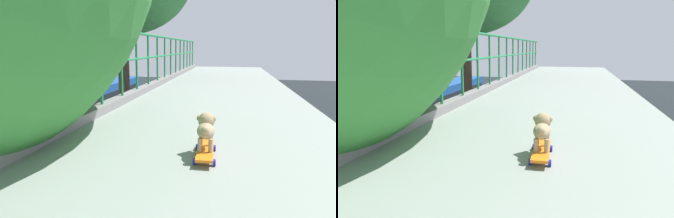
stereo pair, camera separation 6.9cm
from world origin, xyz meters
The scene contains 4 objects.
car_white_fifth centered at (-4.97, 10.16, 0.70)m, with size 1.87×4.33×1.47m.
city_bus centered at (-8.95, 23.53, 1.81)m, with size 2.51×11.58×3.19m.
toy_skateboard centered at (1.42, 3.04, 5.21)m, with size 0.21×0.56×0.08m.
small_dog centered at (1.42, 3.09, 5.41)m, with size 0.18×0.37×0.30m.
Camera 1 is at (1.63, 0.61, 6.10)m, focal length 30.98 mm.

